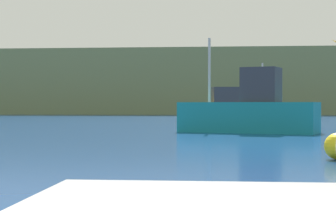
{
  "coord_description": "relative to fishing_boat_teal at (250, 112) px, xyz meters",
  "views": [
    {
      "loc": [
        0.6,
        -2.58,
        1.34
      ],
      "look_at": [
        -1.52,
        20.18,
        1.02
      ],
      "focal_mm": 64.1,
      "sensor_mm": 36.0,
      "label": 1
    }
  ],
  "objects": [
    {
      "name": "fishing_boat_yellow",
      "position": [
        -0.69,
        12.9,
        -0.12
      ],
      "size": [
        6.94,
        2.91,
        4.09
      ],
      "rotation": [
        0.0,
        0.0,
        0.13
      ],
      "color": "yellow",
      "rests_on": "ground"
    },
    {
      "name": "hillside_backdrop",
      "position": [
        -1.81,
        51.11,
        3.08
      ],
      "size": [
        140.0,
        15.57,
        8.1
      ],
      "primitive_type": "cube",
      "color": "#6B7A51",
      "rests_on": "ground"
    },
    {
      "name": "fishing_boat_teal",
      "position": [
        0.0,
        0.0,
        0.0
      ],
      "size": [
        6.6,
        3.86,
        4.44
      ],
      "rotation": [
        0.0,
        0.0,
        2.82
      ],
      "color": "teal",
      "rests_on": "ground"
    }
  ]
}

